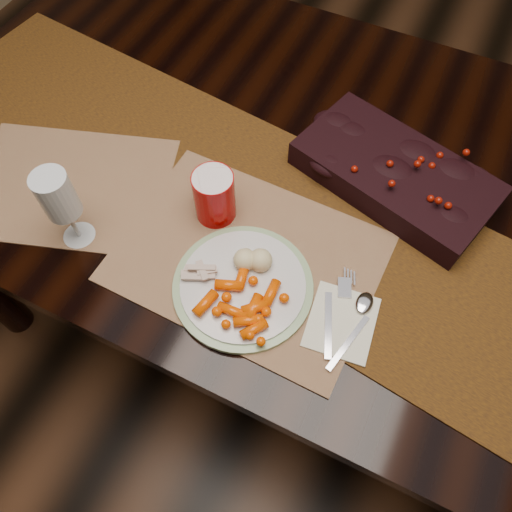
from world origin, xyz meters
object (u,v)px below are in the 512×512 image
at_px(baby_carrots, 241,298).
at_px(red_cup, 214,196).
at_px(placemat_main, 248,257).
at_px(dinner_plate, 243,286).
at_px(napkin, 342,322).
at_px(centerpiece, 396,171).
at_px(mashed_potatoes, 249,255).
at_px(wine_glass, 65,210).
at_px(dining_table, 304,259).
at_px(turkey_shreds, 198,274).

xyz_separation_m(baby_carrots, red_cup, (-0.13, 0.15, 0.03)).
height_order(placemat_main, dinner_plate, dinner_plate).
height_order(baby_carrots, napkin, baby_carrots).
relative_size(centerpiece, mashed_potatoes, 5.05).
distance_m(centerpiece, baby_carrots, 0.40).
bearing_deg(centerpiece, mashed_potatoes, -120.83).
bearing_deg(placemat_main, baby_carrots, -68.74).
height_order(baby_carrots, wine_glass, wine_glass).
distance_m(placemat_main, napkin, 0.21).
bearing_deg(baby_carrots, mashed_potatoes, 106.72).
height_order(dining_table, centerpiece, centerpiece).
height_order(placemat_main, wine_glass, wine_glass).
distance_m(baby_carrots, wine_glass, 0.35).
bearing_deg(red_cup, turkey_shreds, -73.59).
height_order(centerpiece, mashed_potatoes, centerpiece).
relative_size(baby_carrots, napkin, 0.95).
bearing_deg(red_cup, centerpiece, 37.45).
distance_m(mashed_potatoes, red_cup, 0.13).
xyz_separation_m(placemat_main, napkin, (0.20, -0.05, 0.00)).
bearing_deg(napkin, wine_glass, 178.88).
xyz_separation_m(dining_table, dinner_plate, (-0.02, -0.31, 0.39)).
relative_size(dining_table, baby_carrots, 14.73).
distance_m(dining_table, red_cup, 0.49).
bearing_deg(dinner_plate, dining_table, 86.48).
distance_m(centerpiece, napkin, 0.33).
bearing_deg(mashed_potatoes, placemat_main, 126.63).
xyz_separation_m(placemat_main, baby_carrots, (0.03, -0.09, 0.03)).
distance_m(centerpiece, red_cup, 0.36).
distance_m(placemat_main, mashed_potatoes, 0.04).
bearing_deg(wine_glass, dining_table, 45.04).
bearing_deg(dinner_plate, napkin, 4.20).
bearing_deg(dining_table, turkey_shreds, -106.10).
height_order(dinner_plate, red_cup, red_cup).
bearing_deg(dining_table, red_cup, -126.16).
bearing_deg(red_cup, napkin, -19.92).
xyz_separation_m(turkey_shreds, red_cup, (-0.04, 0.14, 0.03)).
bearing_deg(wine_glass, mashed_potatoes, 14.65).
distance_m(dining_table, napkin, 0.51).
xyz_separation_m(centerpiece, wine_glass, (-0.49, -0.38, 0.05)).
relative_size(turkey_shreds, red_cup, 0.71).
distance_m(napkin, wine_glass, 0.52).
relative_size(mashed_potatoes, red_cup, 0.72).
bearing_deg(wine_glass, baby_carrots, 0.88).
bearing_deg(red_cup, dining_table, 53.84).
bearing_deg(dinner_plate, centerpiece, 64.16).
relative_size(turkey_shreds, wine_glass, 0.43).
bearing_deg(dining_table, dinner_plate, -93.52).
bearing_deg(centerpiece, dinner_plate, -115.84).
xyz_separation_m(mashed_potatoes, napkin, (0.19, -0.03, -0.03)).
bearing_deg(dinner_plate, baby_carrots, -66.80).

